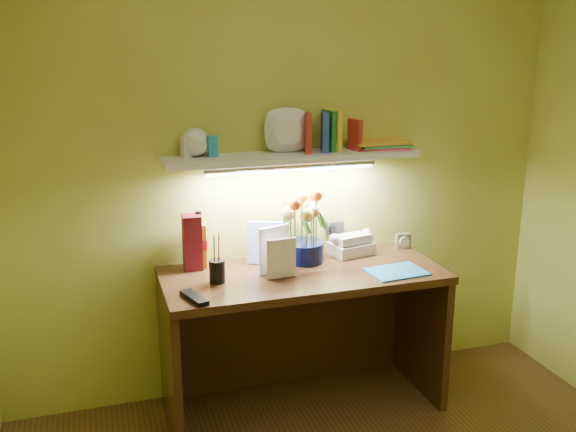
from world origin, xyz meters
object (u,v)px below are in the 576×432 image
object	(u,v)px
flower_bouquet	(304,228)
whisky_bottle	(199,239)
desk	(303,340)
desk_clock	(403,241)
telephone	(351,243)

from	to	relation	value
flower_bouquet	whisky_bottle	world-z (taller)	flower_bouquet
desk	desk_clock	distance (m)	0.79
desk	telephone	size ratio (longest dim) A/B	6.54
flower_bouquet	desk_clock	world-z (taller)	flower_bouquet
telephone	desk_clock	distance (m)	0.32
whisky_bottle	telephone	bearing A→B (deg)	-2.99
desk_clock	whisky_bottle	bearing A→B (deg)	-179.64
flower_bouquet	telephone	bearing A→B (deg)	6.81
desk	telephone	xyz separation A→B (m)	(0.33, 0.18, 0.44)
flower_bouquet	whisky_bottle	distance (m)	0.54
desk_clock	telephone	bearing A→B (deg)	-175.98
desk	flower_bouquet	bearing A→B (deg)	70.30
flower_bouquet	telephone	world-z (taller)	flower_bouquet
flower_bouquet	desk	bearing A→B (deg)	-109.70
desk	telephone	bearing A→B (deg)	28.87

